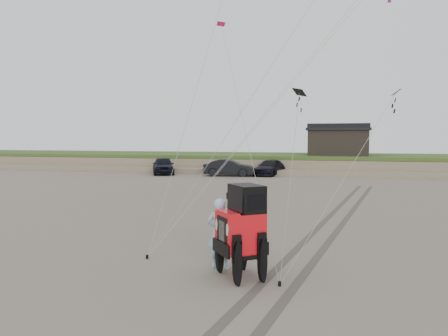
{
  "coord_description": "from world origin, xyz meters",
  "views": [
    {
      "loc": [
        2.22,
        -10.76,
        3.6
      ],
      "look_at": [
        -1.44,
        3.0,
        2.6
      ],
      "focal_mm": 35.0,
      "sensor_mm": 36.0,
      "label": 1
    }
  ],
  "objects_px": {
    "jeep": "(240,241)",
    "truck_c": "(270,168)",
    "cabin": "(338,141)",
    "truck_b": "(229,168)",
    "man": "(220,233)",
    "truck_a": "(163,165)"
  },
  "relations": [
    {
      "from": "cabin",
      "to": "man",
      "type": "bearing_deg",
      "value": -94.6
    },
    {
      "from": "truck_c",
      "to": "jeep",
      "type": "distance_m",
      "value": 30.68
    },
    {
      "from": "truck_b",
      "to": "man",
      "type": "distance_m",
      "value": 28.72
    },
    {
      "from": "jeep",
      "to": "cabin",
      "type": "bearing_deg",
      "value": 138.73
    },
    {
      "from": "jeep",
      "to": "man",
      "type": "bearing_deg",
      "value": -168.65
    },
    {
      "from": "truck_b",
      "to": "jeep",
      "type": "relative_size",
      "value": 0.92
    },
    {
      "from": "cabin",
      "to": "man",
      "type": "xyz_separation_m",
      "value": [
        -2.93,
        -36.39,
        -2.26
      ]
    },
    {
      "from": "truck_a",
      "to": "truck_c",
      "type": "xyz_separation_m",
      "value": [
        10.32,
        1.4,
        -0.13
      ]
    },
    {
      "from": "cabin",
      "to": "jeep",
      "type": "relative_size",
      "value": 1.25
    },
    {
      "from": "truck_a",
      "to": "truck_b",
      "type": "height_order",
      "value": "truck_a"
    },
    {
      "from": "truck_a",
      "to": "jeep",
      "type": "xyz_separation_m",
      "value": [
        14.34,
        -29.01,
        0.11
      ]
    },
    {
      "from": "cabin",
      "to": "jeep",
      "type": "bearing_deg",
      "value": -93.41
    },
    {
      "from": "cabin",
      "to": "truck_b",
      "type": "height_order",
      "value": "cabin"
    },
    {
      "from": "cabin",
      "to": "jeep",
      "type": "height_order",
      "value": "cabin"
    },
    {
      "from": "cabin",
      "to": "truck_c",
      "type": "xyz_separation_m",
      "value": [
        -6.23,
        -6.59,
        -2.52
      ]
    },
    {
      "from": "truck_c",
      "to": "jeep",
      "type": "height_order",
      "value": "jeep"
    },
    {
      "from": "cabin",
      "to": "truck_b",
      "type": "relative_size",
      "value": 1.35
    },
    {
      "from": "truck_b",
      "to": "truck_a",
      "type": "bearing_deg",
      "value": 79.09
    },
    {
      "from": "cabin",
      "to": "truck_b",
      "type": "xyz_separation_m",
      "value": [
        -9.74,
        -8.49,
        -2.46
      ]
    },
    {
      "from": "truck_a",
      "to": "man",
      "type": "relative_size",
      "value": 2.55
    },
    {
      "from": "jeep",
      "to": "truck_b",
      "type": "bearing_deg",
      "value": 156.94
    },
    {
      "from": "jeep",
      "to": "truck_c",
      "type": "bearing_deg",
      "value": 149.67
    }
  ]
}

